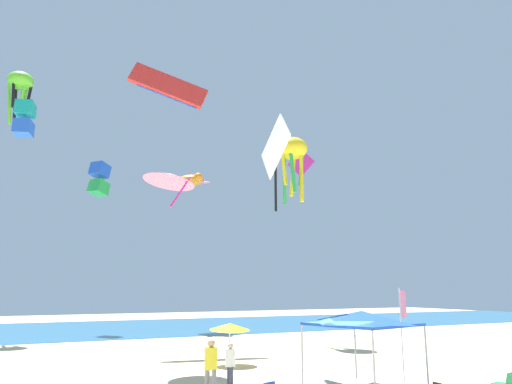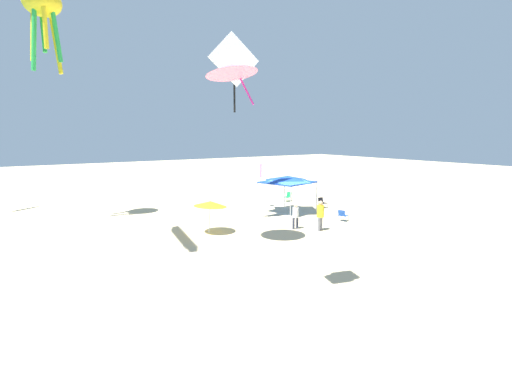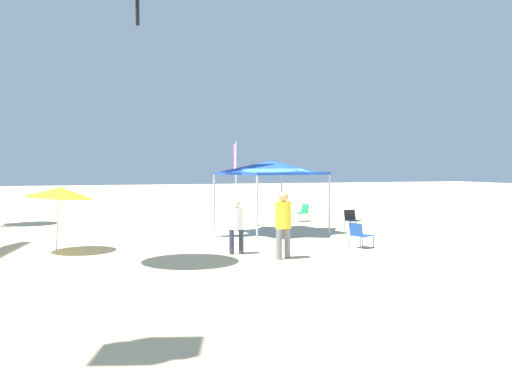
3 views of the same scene
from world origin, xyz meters
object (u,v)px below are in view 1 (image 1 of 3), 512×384
object	(u,v)px
folding_chair_near_cooler	(505,382)
person_watching_sky	(211,362)
kite_diamond_white	(275,149)
kite_diamond_magenta	(301,164)
kite_octopus_lime	(20,84)
kite_delta_pink	(170,178)
person_far_stroller	(230,361)
kite_parafoil_red	(168,86)
kite_turtle_orange	(190,181)
kite_octopus_yellow	(292,152)
kite_box_blue	(99,179)
canopy_tent	(362,318)
kite_box_teal	(24,119)
beach_umbrella	(230,327)
banner_flag	(402,324)

from	to	relation	value
folding_chair_near_cooler	person_watching_sky	size ratio (longest dim) A/B	0.44
kite_diamond_white	kite_diamond_magenta	xyz separation A→B (m)	(12.52, 17.96, 4.95)
kite_octopus_lime	kite_delta_pink	distance (m)	24.61
person_far_stroller	kite_diamond_white	distance (m)	10.26
kite_parafoil_red	kite_diamond_magenta	xyz separation A→B (m)	(14.85, 6.19, -2.61)
kite_turtle_orange	kite_octopus_yellow	bearing A→B (deg)	5.80
kite_box_blue	person_watching_sky	bearing A→B (deg)	-37.87
kite_diamond_white	canopy_tent	bearing A→B (deg)	-175.57
kite_parafoil_red	folding_chair_near_cooler	bearing A→B (deg)	-52.43
folding_chair_near_cooler	kite_turtle_orange	bearing A→B (deg)	-100.95
kite_octopus_lime	kite_box_teal	world-z (taller)	kite_octopus_lime
kite_diamond_magenta	kite_octopus_lime	bearing A→B (deg)	-136.79
beach_umbrella	kite_box_teal	world-z (taller)	kite_box_teal
banner_flag	kite_box_blue	size ratio (longest dim) A/B	1.17
beach_umbrella	kite_box_teal	bearing A→B (deg)	159.72
beach_umbrella	kite_octopus_yellow	size ratio (longest dim) A/B	0.41
person_watching_sky	kite_box_blue	xyz separation A→B (m)	(-0.49, 27.99, 12.36)
person_far_stroller	canopy_tent	bearing A→B (deg)	-117.47
kite_turtle_orange	kite_octopus_yellow	distance (m)	13.62
folding_chair_near_cooler	person_far_stroller	size ratio (longest dim) A/B	0.51
kite_octopus_lime	kite_parafoil_red	bearing A→B (deg)	-101.09
person_watching_sky	kite_diamond_magenta	distance (m)	30.78
canopy_tent	person_watching_sky	world-z (taller)	canopy_tent
beach_umbrella	person_far_stroller	xyz separation A→B (m)	(-2.04, -4.89, -0.85)
kite_parafoil_red	kite_octopus_yellow	xyz separation A→B (m)	(9.06, -2.05, -4.28)
kite_box_teal	kite_delta_pink	world-z (taller)	kite_box_teal
kite_box_teal	kite_box_blue	bearing A→B (deg)	-90.84
folding_chair_near_cooler	kite_diamond_white	bearing A→B (deg)	-74.35
kite_parafoil_red	kite_delta_pink	size ratio (longest dim) A/B	1.75
kite_box_teal	kite_box_blue	world-z (taller)	kite_box_blue
kite_diamond_white	kite_octopus_yellow	xyz separation A→B (m)	(6.72, 9.73, 3.29)
kite_diamond_white	kite_box_blue	bearing A→B (deg)	6.11
kite_turtle_orange	kite_box_blue	world-z (taller)	kite_box_blue
person_watching_sky	kite_parafoil_red	distance (m)	22.76
kite_box_teal	kite_box_blue	xyz separation A→B (m)	(6.28, 18.41, 1.29)
banner_flag	kite_octopus_lime	bearing A→B (deg)	119.47
kite_diamond_white	kite_box_blue	distance (m)	25.28
kite_diamond_white	person_watching_sky	bearing A→B (deg)	121.82
kite_parafoil_red	kite_box_teal	bearing A→B (deg)	-129.38
person_far_stroller	kite_delta_pink	size ratio (longest dim) A/B	0.50
person_watching_sky	kite_octopus_lime	xyz separation A→B (m)	(-7.65, 26.47, 19.65)
beach_umbrella	kite_box_blue	size ratio (longest dim) A/B	0.65
kite_octopus_yellow	folding_chair_near_cooler	bearing A→B (deg)	83.10
folding_chair_near_cooler	banner_flag	xyz separation A→B (m)	(-1.12, 3.63, 1.72)
beach_umbrella	kite_box_teal	xyz separation A→B (m)	(-9.98, 3.69, 10.37)
kite_octopus_yellow	person_watching_sky	bearing A→B (deg)	49.65
folding_chair_near_cooler	banner_flag	world-z (taller)	banner_flag
banner_flag	kite_box_blue	xyz separation A→B (m)	(-8.38, 29.02, 11.26)
kite_octopus_lime	kite_box_blue	xyz separation A→B (m)	(7.15, 1.52, -7.28)
person_far_stroller	kite_octopus_lime	distance (m)	33.44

